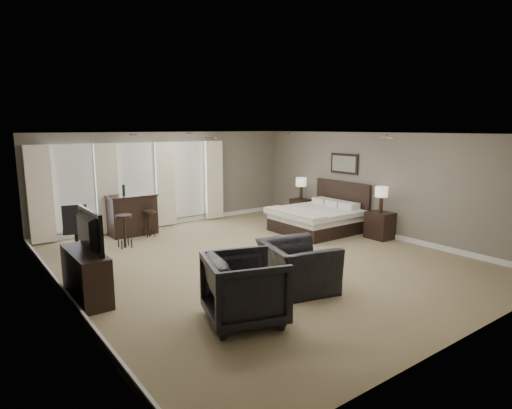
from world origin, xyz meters
TOP-DOWN VIEW (x-y plane):
  - room at (0.00, 0.00)m, footprint 7.60×8.60m
  - window_bay at (-1.00, 4.11)m, footprint 5.25×0.20m
  - bed at (2.58, 1.11)m, footprint 1.99×1.90m
  - nightstand_near at (3.47, -0.34)m, footprint 0.50×0.61m
  - nightstand_far at (3.47, 2.56)m, footprint 0.45×0.55m
  - lamp_near at (3.47, -0.34)m, footprint 0.31×0.31m
  - lamp_far at (3.47, 2.56)m, footprint 0.32×0.32m
  - wall_art at (3.70, 1.11)m, footprint 0.04×0.96m
  - dresser at (-3.45, 0.02)m, footprint 0.44×1.37m
  - tv at (-3.45, 0.02)m, footprint 0.66×1.14m
  - armchair_near at (-0.43, -1.63)m, footprint 1.08×1.39m
  - armchair_far at (-1.88, -2.16)m, footprint 1.25×1.30m
  - bar_counter at (-1.32, 3.67)m, footprint 1.19×0.62m
  - bar_stool_left at (-1.91, 2.61)m, footprint 0.38×0.38m
  - bar_stool_right at (-1.06, 3.24)m, footprint 0.41×0.41m
  - desk_chair at (-2.91, 2.79)m, footprint 0.70×0.70m

SIDE VIEW (x-z plane):
  - nightstand_far at x=3.47m, z-range 0.00..0.60m
  - nightstand_near at x=3.47m, z-range 0.00..0.66m
  - bar_stool_right at x=-1.06m, z-range 0.00..0.67m
  - bar_stool_left at x=-1.91m, z-range 0.00..0.77m
  - dresser at x=-3.45m, z-range 0.00..0.80m
  - bar_counter at x=-1.32m, z-range 0.00..1.04m
  - armchair_near at x=-0.43m, z-range 0.00..1.08m
  - armchair_far at x=-1.88m, z-range 0.00..1.08m
  - desk_chair at x=-2.91m, z-range 0.00..1.13m
  - bed at x=2.58m, z-range 0.00..1.27m
  - tv at x=-3.45m, z-range 0.80..0.95m
  - lamp_far at x=3.47m, z-range 0.60..1.25m
  - lamp_near at x=3.47m, z-range 0.66..1.30m
  - window_bay at x=-1.00m, z-range 0.05..2.35m
  - room at x=0.00m, z-range -0.02..2.62m
  - wall_art at x=3.70m, z-range 1.47..2.03m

